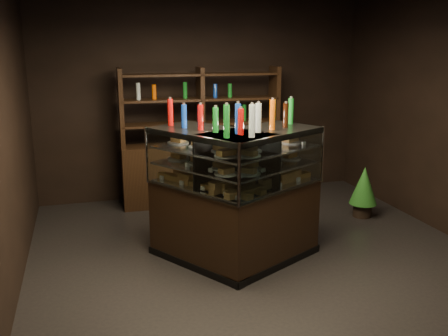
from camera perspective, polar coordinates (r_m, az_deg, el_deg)
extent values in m
plane|color=black|center=(5.77, 3.79, -9.86)|extent=(5.00, 5.00, 0.00)
cube|color=black|center=(7.70, -2.39, 7.91)|extent=(5.00, 0.02, 3.00)
cube|color=black|center=(3.16, 19.80, -2.31)|extent=(5.00, 0.02, 3.00)
cube|color=black|center=(5.06, -23.66, 3.34)|extent=(0.02, 5.00, 3.00)
cube|color=black|center=(5.48, 4.03, -6.35)|extent=(1.46, 1.19, 0.85)
cube|color=black|center=(5.63, 3.96, -10.04)|extent=(1.50, 1.22, 0.08)
cube|color=black|center=(5.21, 4.22, 3.99)|extent=(1.46, 1.19, 0.06)
cube|color=silver|center=(5.34, 4.11, -1.96)|extent=(1.39, 1.12, 0.02)
cube|color=silver|center=(5.29, 4.15, 0.13)|extent=(1.39, 1.12, 0.02)
cube|color=silver|center=(5.25, 4.18, 2.05)|extent=(1.39, 1.12, 0.02)
cube|color=white|center=(5.06, 7.00, 0.45)|extent=(1.16, 0.62, 0.60)
cylinder|color=silver|center=(5.57, 11.17, 1.58)|extent=(0.03, 0.03, 0.62)
cylinder|color=silver|center=(4.59, 1.73, -0.88)|extent=(0.03, 0.03, 0.62)
cube|color=black|center=(5.46, -1.43, -6.41)|extent=(1.25, 1.45, 0.85)
cube|color=black|center=(5.61, -1.41, -10.11)|extent=(1.29, 1.50, 0.08)
cube|color=black|center=(5.19, -1.50, 3.98)|extent=(1.25, 1.45, 0.06)
cube|color=silver|center=(5.32, -1.46, -2.00)|extent=(1.18, 1.38, 0.02)
cube|color=silver|center=(5.27, -1.47, 0.10)|extent=(1.18, 1.38, 0.02)
cube|color=silver|center=(5.23, -1.49, 2.02)|extent=(1.18, 1.38, 0.02)
cube|color=white|center=(5.01, -4.10, 0.40)|extent=(0.71, 1.11, 0.60)
cylinder|color=silver|center=(4.59, 1.73, -0.88)|extent=(0.03, 0.03, 0.62)
cylinder|color=silver|center=(5.49, -8.82, 1.49)|extent=(0.03, 0.03, 0.62)
cube|color=gold|center=(4.93, 0.12, -2.86)|extent=(0.20, 0.16, 0.06)
cube|color=gold|center=(5.04, 1.40, -2.49)|extent=(0.20, 0.16, 0.06)
cube|color=gold|center=(5.14, 2.63, -2.14)|extent=(0.20, 0.16, 0.06)
cube|color=gold|center=(5.26, 3.81, -1.80)|extent=(0.20, 0.16, 0.06)
cube|color=gold|center=(5.37, 4.93, -1.47)|extent=(0.20, 0.16, 0.06)
cube|color=gold|center=(5.48, 6.02, -1.16)|extent=(0.20, 0.16, 0.06)
cube|color=gold|center=(5.60, 7.05, -0.86)|extent=(0.20, 0.16, 0.06)
cube|color=gold|center=(5.72, 8.04, -0.58)|extent=(0.20, 0.16, 0.06)
cylinder|color=white|center=(4.94, 0.29, -0.65)|extent=(0.24, 0.24, 0.02)
cube|color=gold|center=(4.93, 0.29, -0.26)|extent=(0.19, 0.15, 0.05)
cylinder|color=white|center=(5.17, 2.92, 0.01)|extent=(0.24, 0.24, 0.02)
cube|color=gold|center=(5.16, 2.93, 0.38)|extent=(0.19, 0.15, 0.05)
cylinder|color=white|center=(5.41, 5.32, 0.61)|extent=(0.24, 0.24, 0.02)
cube|color=gold|center=(5.40, 5.33, 0.97)|extent=(0.19, 0.15, 0.05)
cylinder|color=white|center=(5.66, 7.52, 1.16)|extent=(0.24, 0.24, 0.02)
cube|color=gold|center=(5.65, 7.53, 1.50)|extent=(0.19, 0.15, 0.05)
cylinder|color=white|center=(4.89, 0.29, 1.40)|extent=(0.24, 0.24, 0.02)
cube|color=gold|center=(4.89, 0.29, 1.79)|extent=(0.19, 0.15, 0.05)
cylinder|color=white|center=(5.13, 2.95, 1.97)|extent=(0.24, 0.24, 0.02)
cube|color=gold|center=(5.12, 2.95, 2.35)|extent=(0.19, 0.15, 0.05)
cylinder|color=white|center=(5.37, 5.37, 2.49)|extent=(0.24, 0.24, 0.02)
cube|color=gold|center=(5.36, 5.38, 2.85)|extent=(0.19, 0.15, 0.05)
cylinder|color=white|center=(5.62, 7.58, 2.95)|extent=(0.24, 0.24, 0.02)
cube|color=gold|center=(5.61, 7.59, 3.30)|extent=(0.19, 0.15, 0.05)
cube|color=gold|center=(5.66, -5.77, -0.66)|extent=(0.17, 0.20, 0.06)
cube|color=gold|center=(5.55, -4.66, -0.94)|extent=(0.17, 0.20, 0.06)
cube|color=gold|center=(5.44, -3.51, -1.22)|extent=(0.17, 0.20, 0.06)
cube|color=gold|center=(5.34, -2.32, -1.52)|extent=(0.17, 0.20, 0.06)
cube|color=gold|center=(5.24, -1.08, -1.83)|extent=(0.17, 0.20, 0.06)
cube|color=gold|center=(5.13, 0.22, -2.16)|extent=(0.17, 0.20, 0.06)
cube|color=gold|center=(5.04, 1.56, -2.49)|extent=(0.17, 0.20, 0.06)
cube|color=gold|center=(4.94, 2.96, -2.83)|extent=(0.17, 0.20, 0.06)
cylinder|color=white|center=(5.60, -5.20, 1.10)|extent=(0.24, 0.24, 0.02)
cube|color=gold|center=(5.60, -5.21, 1.44)|extent=(0.16, 0.19, 0.05)
cylinder|color=white|center=(5.37, -2.77, 0.57)|extent=(0.24, 0.24, 0.02)
cube|color=gold|center=(5.37, -2.77, 0.93)|extent=(0.16, 0.19, 0.05)
cylinder|color=white|center=(5.15, -0.13, -0.01)|extent=(0.24, 0.24, 0.02)
cube|color=gold|center=(5.15, -0.13, 0.36)|extent=(0.16, 0.19, 0.05)
cylinder|color=white|center=(4.95, 2.75, -0.63)|extent=(0.24, 0.24, 0.02)
cube|color=gold|center=(4.94, 2.75, -0.25)|extent=(0.16, 0.19, 0.05)
cylinder|color=white|center=(5.56, -5.25, 2.91)|extent=(0.24, 0.24, 0.02)
cube|color=gold|center=(5.56, -5.25, 3.26)|extent=(0.16, 0.19, 0.05)
cylinder|color=white|center=(5.33, -2.79, 2.46)|extent=(0.24, 0.24, 0.02)
cube|color=gold|center=(5.33, -2.80, 2.82)|extent=(0.16, 0.19, 0.05)
cylinder|color=white|center=(5.11, -0.13, 1.96)|extent=(0.24, 0.24, 0.02)
cube|color=gold|center=(5.11, -0.13, 2.33)|extent=(0.16, 0.19, 0.05)
cylinder|color=white|center=(4.91, 2.77, 1.41)|extent=(0.24, 0.24, 0.02)
cube|color=gold|center=(4.90, 2.78, 1.80)|extent=(0.16, 0.19, 0.05)
cylinder|color=black|center=(4.80, -0.15, 5.19)|extent=(0.06, 0.06, 0.28)
cylinder|color=silver|center=(4.77, -0.15, 6.97)|extent=(0.03, 0.03, 0.02)
cylinder|color=#D8590A|center=(4.95, 1.69, 5.46)|extent=(0.06, 0.06, 0.28)
cylinder|color=silver|center=(4.93, 1.70, 7.19)|extent=(0.03, 0.03, 0.02)
cylinder|color=#B20C0A|center=(5.11, 3.42, 5.72)|extent=(0.06, 0.06, 0.28)
cylinder|color=silver|center=(5.09, 3.45, 7.39)|extent=(0.03, 0.03, 0.02)
cylinder|color=#0F38B2|center=(5.27, 5.05, 5.96)|extent=(0.06, 0.06, 0.28)
cylinder|color=silver|center=(5.25, 5.09, 7.58)|extent=(0.03, 0.03, 0.02)
cylinder|color=yellow|center=(5.43, 6.59, 6.17)|extent=(0.06, 0.06, 0.28)
cylinder|color=silver|center=(5.41, 6.63, 7.74)|extent=(0.03, 0.03, 0.02)
cylinder|color=silver|center=(5.60, 8.03, 6.37)|extent=(0.06, 0.06, 0.28)
cylinder|color=silver|center=(5.58, 8.08, 7.90)|extent=(0.03, 0.03, 0.02)
cylinder|color=black|center=(5.55, -5.70, 6.36)|extent=(0.06, 0.06, 0.28)
cylinder|color=silver|center=(5.53, -5.74, 7.90)|extent=(0.03, 0.03, 0.02)
cylinder|color=#D8590A|center=(5.39, -4.09, 6.16)|extent=(0.06, 0.06, 0.28)
cylinder|color=silver|center=(5.37, -4.12, 7.75)|extent=(0.03, 0.03, 0.02)
cylinder|color=#B20C0A|center=(5.24, -2.40, 5.95)|extent=(0.06, 0.06, 0.28)
cylinder|color=silver|center=(5.22, -2.41, 7.58)|extent=(0.03, 0.03, 0.02)
cylinder|color=#0F38B2|center=(5.09, -0.60, 5.72)|extent=(0.06, 0.06, 0.28)
cylinder|color=silver|center=(5.07, -0.61, 7.39)|extent=(0.03, 0.03, 0.02)
cylinder|color=yellow|center=(4.95, 1.30, 5.46)|extent=(0.06, 0.06, 0.28)
cylinder|color=silver|center=(4.93, 1.31, 7.19)|extent=(0.03, 0.03, 0.02)
cylinder|color=silver|center=(4.81, 3.31, 5.19)|extent=(0.06, 0.06, 0.28)
cylinder|color=silver|center=(4.79, 3.33, 6.96)|extent=(0.03, 0.03, 0.02)
cylinder|color=black|center=(7.17, 15.52, -4.64)|extent=(0.25, 0.25, 0.19)
cone|color=#19581A|center=(7.06, 15.71, -1.93)|extent=(0.37, 0.37, 0.52)
cone|color=#19581A|center=(7.02, 15.80, -0.59)|extent=(0.29, 0.29, 0.36)
cube|color=black|center=(7.43, -2.62, -0.58)|extent=(2.32, 0.51, 0.90)
cube|color=black|center=(7.11, -11.69, 6.68)|extent=(0.07, 0.38, 1.10)
cube|color=black|center=(7.24, -2.71, 7.09)|extent=(0.07, 0.38, 1.10)
cube|color=black|center=(7.54, 5.76, 7.32)|extent=(0.07, 0.38, 1.10)
cube|color=black|center=(7.28, -2.69, 5.14)|extent=(2.27, 0.46, 0.03)
cube|color=black|center=(7.23, -2.72, 7.88)|extent=(2.27, 0.46, 0.03)
cube|color=black|center=(7.20, -2.75, 10.65)|extent=(2.27, 0.46, 0.03)
cylinder|color=black|center=(7.14, -9.65, 5.79)|extent=(0.06, 0.06, 0.22)
cylinder|color=#D8590A|center=(7.16, -7.89, 5.88)|extent=(0.06, 0.06, 0.22)
cylinder|color=#B20C0A|center=(7.19, -6.15, 5.97)|extent=(0.06, 0.06, 0.22)
cylinder|color=#0F38B2|center=(7.22, -4.41, 6.04)|extent=(0.06, 0.06, 0.22)
cylinder|color=yellow|center=(7.26, -2.70, 6.11)|extent=(0.06, 0.06, 0.22)
cylinder|color=silver|center=(7.30, -1.00, 6.18)|extent=(0.06, 0.06, 0.22)
cylinder|color=#147223|center=(7.35, 0.67, 6.24)|extent=(0.06, 0.06, 0.22)
cylinder|color=black|center=(7.41, 2.32, 6.29)|extent=(0.06, 0.06, 0.22)
cylinder|color=#D8590A|center=(7.48, 3.94, 6.34)|extent=(0.06, 0.06, 0.22)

